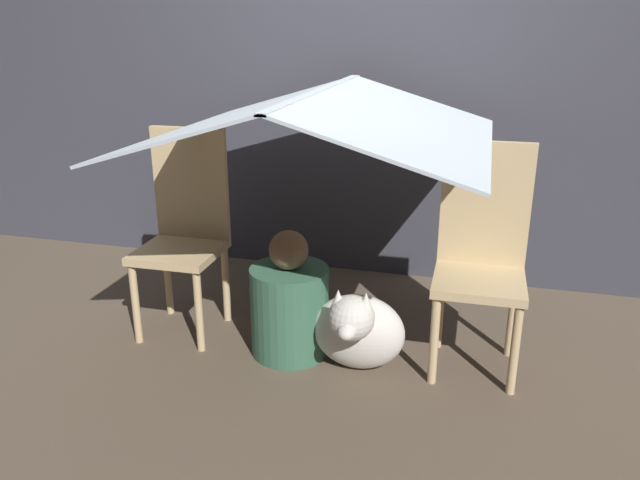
{
  "coord_description": "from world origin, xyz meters",
  "views": [
    {
      "loc": [
        0.65,
        -2.4,
        1.43
      ],
      "look_at": [
        0.0,
        0.06,
        0.53
      ],
      "focal_mm": 35.0,
      "sensor_mm": 36.0,
      "label": 1
    }
  ],
  "objects_px": {
    "person_front": "(289,305)",
    "dog": "(357,329)",
    "chair_left": "(185,227)",
    "chair_right": "(481,253)"
  },
  "relations": [
    {
      "from": "chair_right",
      "to": "dog",
      "type": "height_order",
      "value": "chair_right"
    },
    {
      "from": "person_front",
      "to": "dog",
      "type": "distance_m",
      "value": 0.33
    },
    {
      "from": "chair_left",
      "to": "chair_right",
      "type": "xyz_separation_m",
      "value": [
        1.36,
        0.0,
        0.0
      ]
    },
    {
      "from": "chair_right",
      "to": "person_front",
      "type": "bearing_deg",
      "value": -170.35
    },
    {
      "from": "chair_right",
      "to": "dog",
      "type": "distance_m",
      "value": 0.61
    },
    {
      "from": "chair_right",
      "to": "person_front",
      "type": "relative_size",
      "value": 1.66
    },
    {
      "from": "chair_left",
      "to": "chair_right",
      "type": "bearing_deg",
      "value": -0.52
    },
    {
      "from": "chair_left",
      "to": "chair_right",
      "type": "distance_m",
      "value": 1.36
    },
    {
      "from": "chair_left",
      "to": "chair_right",
      "type": "height_order",
      "value": "same"
    },
    {
      "from": "person_front",
      "to": "dog",
      "type": "height_order",
      "value": "person_front"
    }
  ]
}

